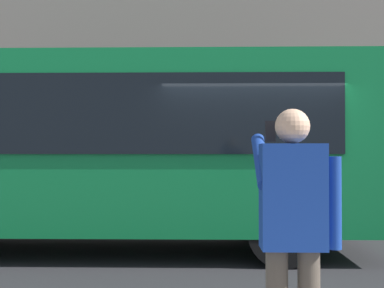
% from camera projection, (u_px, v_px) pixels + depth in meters
% --- Properties ---
extents(ground_plane, '(60.00, 60.00, 0.00)m').
position_uv_depth(ground_plane, '(249.00, 256.00, 7.83)').
color(ground_plane, '#232326').
extents(red_bus, '(9.05, 2.54, 3.08)m').
position_uv_depth(red_bus, '(83.00, 145.00, 8.27)').
color(red_bus, '#0F7238').
rests_on(red_bus, ground_plane).
extents(pedestrian_photographer, '(0.53, 0.52, 1.70)m').
position_uv_depth(pedestrian_photographer, '(293.00, 221.00, 3.26)').
color(pedestrian_photographer, '#4C4238').
rests_on(pedestrian_photographer, sidewalk_curb).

